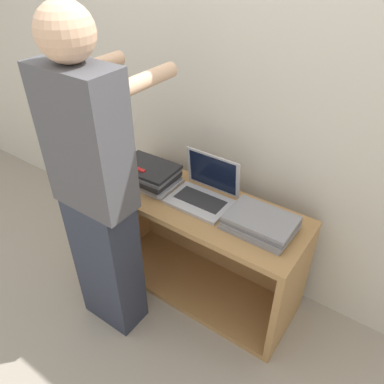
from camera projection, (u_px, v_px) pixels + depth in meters
name	position (u px, v px, depth m)	size (l,w,h in m)	color
ground_plane	(177.00, 309.00, 2.33)	(12.00, 12.00, 0.00)	#9E9384
wall_back	(236.00, 96.00, 2.02)	(8.00, 0.05, 2.40)	beige
cart	(204.00, 242.00, 2.33)	(1.24, 0.47, 0.68)	#A87A47
laptop_open	(204.00, 192.00, 2.09)	(0.34, 0.27, 0.25)	#B7B7BC
laptop_stack_left	(148.00, 174.00, 2.23)	(0.37, 0.26, 0.11)	#B7B7BC
laptop_stack_right	(260.00, 223.00, 1.89)	(0.36, 0.25, 0.08)	gray
person	(97.00, 195.00, 1.81)	(0.40, 0.53, 1.75)	#2D3342
inventory_tag	(141.00, 170.00, 2.16)	(0.06, 0.02, 0.01)	red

